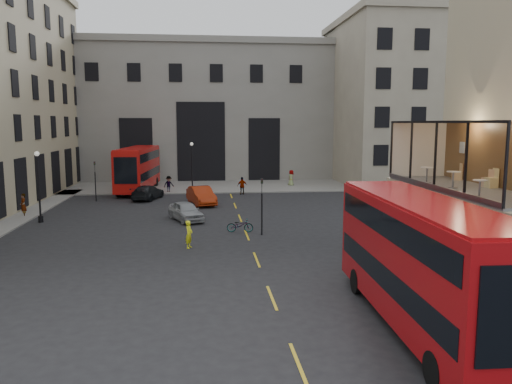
{
  "coord_description": "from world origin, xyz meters",
  "views": [
    {
      "loc": [
        -4.86,
        -20.26,
        7.41
      ],
      "look_at": [
        -1.47,
        11.28,
        3.0
      ],
      "focal_mm": 35.0,
      "sensor_mm": 36.0,
      "label": 1
    }
  ],
  "objects": [
    {
      "name": "cafe_chair_d",
      "position": [
        7.66,
        3.06,
        4.85
      ],
      "size": [
        0.49,
        0.49,
        0.83
      ],
      "color": "tan",
      "rests_on": "cafe_floor"
    },
    {
      "name": "pedestrian_b",
      "position": [
        -8.47,
        33.11,
        0.9
      ],
      "size": [
        1.34,
        1.16,
        1.8
      ],
      "primitive_type": "imported",
      "rotation": [
        0.0,
        0.0,
        0.52
      ],
      "color": "gray",
      "rests_on": "ground"
    },
    {
      "name": "cafe_table_mid",
      "position": [
        5.98,
        0.24,
        5.08
      ],
      "size": [
        0.58,
        0.58,
        0.73
      ],
      "color": "silver",
      "rests_on": "cafe_floor"
    },
    {
      "name": "bicycle",
      "position": [
        -2.37,
        13.06,
        0.47
      ],
      "size": [
        1.84,
        0.82,
        0.94
      ],
      "primitive_type": "imported",
      "rotation": [
        0.0,
        0.0,
        1.46
      ],
      "color": "gray",
      "rests_on": "ground"
    },
    {
      "name": "car_b",
      "position": [
        -5.02,
        25.05,
        0.82
      ],
      "size": [
        2.93,
        5.25,
        1.64
      ],
      "primitive_type": "imported",
      "rotation": [
        0.0,
        0.0,
        0.25
      ],
      "color": "#972409",
      "rests_on": "ground"
    },
    {
      "name": "ground",
      "position": [
        0.0,
        0.0,
        0.0
      ],
      "size": [
        140.0,
        140.0,
        0.0
      ],
      "primitive_type": "plane",
      "color": "black",
      "rests_on": "ground"
    },
    {
      "name": "car_a",
      "position": [
        -6.19,
        17.57,
        0.73
      ],
      "size": [
        3.2,
        4.61,
        1.46
      ],
      "primitive_type": "imported",
      "rotation": [
        0.0,
        0.0,
        0.38
      ],
      "color": "#95989C",
      "rests_on": "ground"
    },
    {
      "name": "car_c",
      "position": [
        -10.23,
        28.66,
        0.7
      ],
      "size": [
        3.16,
        5.15,
        1.39
      ],
      "primitive_type": "imported",
      "rotation": [
        0.0,
        0.0,
        2.87
      ],
      "color": "black",
      "rests_on": "ground"
    },
    {
      "name": "traffic_light_far",
      "position": [
        -15.0,
        28.0,
        2.42
      ],
      "size": [
        0.16,
        0.2,
        3.8
      ],
      "color": "black",
      "rests_on": "ground"
    },
    {
      "name": "cafe_floor",
      "position": [
        6.5,
        0.0,
        4.55
      ],
      "size": [
        3.0,
        10.0,
        0.1
      ],
      "primitive_type": "cube",
      "color": "slate",
      "rests_on": "host_frontage"
    },
    {
      "name": "pedestrian_d",
      "position": [
        5.5,
        37.26,
        0.95
      ],
      "size": [
        1.0,
        1.11,
        1.91
      ],
      "primitive_type": "imported",
      "rotation": [
        0.0,
        0.0,
        2.11
      ],
      "color": "gray",
      "rests_on": "ground"
    },
    {
      "name": "cafe_chair_c",
      "position": [
        7.63,
        0.33,
        4.84
      ],
      "size": [
        0.42,
        0.42,
        0.78
      ],
      "color": "tan",
      "rests_on": "cafe_floor"
    },
    {
      "name": "bus_far",
      "position": [
        -11.83,
        34.92,
        2.68
      ],
      "size": [
        3.64,
        12.12,
        4.77
      ],
      "color": "red",
      "rests_on": "ground"
    },
    {
      "name": "host_frontage",
      "position": [
        6.5,
        0.0,
        2.25
      ],
      "size": [
        3.0,
        11.0,
        4.5
      ],
      "primitive_type": "cube",
      "color": "tan",
      "rests_on": "ground"
    },
    {
      "name": "pedestrian_a",
      "position": [
        -13.4,
        34.05,
        0.89
      ],
      "size": [
        1.07,
        0.97,
        1.78
      ],
      "primitive_type": "imported",
      "rotation": [
        0.0,
        0.0,
        -0.43
      ],
      "color": "gray",
      "rests_on": "ground"
    },
    {
      "name": "street_lamp_b",
      "position": [
        -6.0,
        34.0,
        2.39
      ],
      "size": [
        0.36,
        0.36,
        5.33
      ],
      "color": "black",
      "rests_on": "ground"
    },
    {
      "name": "cafe_table_near",
      "position": [
        5.63,
        -2.47,
        5.04
      ],
      "size": [
        0.53,
        0.53,
        0.67
      ],
      "color": "silver",
      "rests_on": "cafe_floor"
    },
    {
      "name": "cyclist",
      "position": [
        -5.73,
        9.03,
        0.83
      ],
      "size": [
        0.58,
        0.7,
        1.65
      ],
      "primitive_type": "imported",
      "rotation": [
        0.0,
        0.0,
        1.22
      ],
      "color": "#F9FF1A",
      "rests_on": "ground"
    },
    {
      "name": "street_lamp_a",
      "position": [
        -17.0,
        18.0,
        2.39
      ],
      "size": [
        0.36,
        0.36,
        5.33
      ],
      "color": "black",
      "rests_on": "ground"
    },
    {
      "name": "cafe_chair_b",
      "position": [
        7.65,
        0.07,
        4.86
      ],
      "size": [
        0.44,
        0.44,
        0.85
      ],
      "color": "#D8BD7C",
      "rests_on": "cafe_floor"
    },
    {
      "name": "bus_near",
      "position": [
        2.88,
        -3.64,
        2.65
      ],
      "size": [
        3.04,
        11.88,
        4.71
      ],
      "color": "#A80B10",
      "rests_on": "ground"
    },
    {
      "name": "pedestrian_c",
      "position": [
        -0.78,
        31.01,
        0.91
      ],
      "size": [
        1.12,
        0.58,
        1.83
      ],
      "primitive_type": "imported",
      "rotation": [
        0.0,
        0.0,
        3.27
      ],
      "color": "gray",
      "rests_on": "ground"
    },
    {
      "name": "pedestrian_e",
      "position": [
        -19.0,
        20.3,
        0.95
      ],
      "size": [
        0.69,
        0.81,
        1.9
      ],
      "primitive_type": "imported",
      "rotation": [
        0.0,
        0.0,
        5.11
      ],
      "color": "gray",
      "rests_on": "ground"
    },
    {
      "name": "pavement_far",
      "position": [
        -6.0,
        38.0,
        0.06
      ],
      "size": [
        40.0,
        12.0,
        0.12
      ],
      "primitive_type": "cube",
      "color": "slate",
      "rests_on": "ground"
    },
    {
      "name": "cafe_table_far",
      "position": [
        5.7,
        2.2,
        5.09
      ],
      "size": [
        0.59,
        0.59,
        0.74
      ],
      "color": "beige",
      "rests_on": "cafe_floor"
    },
    {
      "name": "gateway",
      "position": [
        -5.0,
        47.99,
        9.39
      ],
      "size": [
        35.0,
        10.6,
        18.0
      ],
      "color": "gray",
      "rests_on": "ground"
    },
    {
      "name": "traffic_light_near",
      "position": [
        -1.0,
        12.0,
        2.42
      ],
      "size": [
        0.16,
        0.2,
        3.8
      ],
      "color": "black",
      "rests_on": "ground"
    },
    {
      "name": "building_right",
      "position": [
        20.0,
        39.97,
        10.39
      ],
      "size": [
        16.6,
        18.6,
        20.0
      ],
      "color": "#A69D86",
      "rests_on": "ground"
    }
  ]
}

